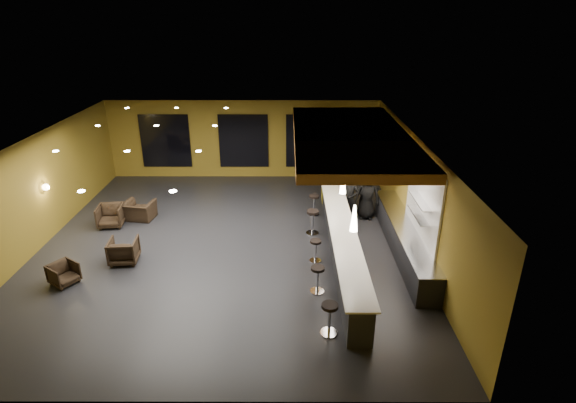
{
  "coord_description": "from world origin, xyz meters",
  "views": [
    {
      "loc": [
        2.03,
        -13.06,
        7.11
      ],
      "look_at": [
        2.0,
        0.5,
        1.3
      ],
      "focal_mm": 28.0,
      "sensor_mm": 36.0,
      "label": 1
    }
  ],
  "objects_px": {
    "bar_stool_2": "(316,248)",
    "column": "(331,160)",
    "pendant_1": "(343,182)",
    "armchair_a": "(64,274)",
    "prep_counter": "(403,239)",
    "bar_counter": "(342,245)",
    "staff_a": "(350,198)",
    "bar_stool_0": "(330,315)",
    "bar_stool_4": "(314,202)",
    "armchair_b": "(124,251)",
    "pendant_0": "(354,218)",
    "armchair_c": "(111,216)",
    "staff_b": "(367,190)",
    "pendant_2": "(335,157)",
    "armchair_d": "(139,211)",
    "bar_stool_3": "(313,219)",
    "bar_stool_1": "(318,276)",
    "staff_c": "(367,196)"
  },
  "relations": [
    {
      "from": "bar_stool_0",
      "to": "bar_stool_3",
      "type": "relative_size",
      "value": 0.97
    },
    {
      "from": "pendant_2",
      "to": "staff_a",
      "type": "bearing_deg",
      "value": -24.53
    },
    {
      "from": "pendant_0",
      "to": "armchair_c",
      "type": "height_order",
      "value": "pendant_0"
    },
    {
      "from": "prep_counter",
      "to": "pendant_0",
      "type": "relative_size",
      "value": 8.57
    },
    {
      "from": "armchair_b",
      "to": "pendant_0",
      "type": "bearing_deg",
      "value": 159.16
    },
    {
      "from": "staff_b",
      "to": "bar_stool_0",
      "type": "xyz_separation_m",
      "value": [
        -1.96,
        -6.92,
        -0.38
      ]
    },
    {
      "from": "armchair_b",
      "to": "armchair_c",
      "type": "bearing_deg",
      "value": -67.47
    },
    {
      "from": "armchair_c",
      "to": "bar_stool_2",
      "type": "relative_size",
      "value": 1.21
    },
    {
      "from": "bar_stool_4",
      "to": "armchair_d",
      "type": "bearing_deg",
      "value": -176.8
    },
    {
      "from": "pendant_2",
      "to": "armchair_c",
      "type": "xyz_separation_m",
      "value": [
        -7.94,
        -0.69,
        -1.96
      ]
    },
    {
      "from": "pendant_0",
      "to": "pendant_1",
      "type": "height_order",
      "value": "same"
    },
    {
      "from": "armchair_c",
      "to": "bar_stool_2",
      "type": "height_order",
      "value": "armchair_c"
    },
    {
      "from": "pendant_1",
      "to": "armchair_a",
      "type": "relative_size",
      "value": 1.02
    },
    {
      "from": "column",
      "to": "staff_c",
      "type": "distance_m",
      "value": 2.19
    },
    {
      "from": "pendant_0",
      "to": "staff_a",
      "type": "distance_m",
      "value": 5.0
    },
    {
      "from": "pendant_2",
      "to": "bar_stool_0",
      "type": "height_order",
      "value": "pendant_2"
    },
    {
      "from": "column",
      "to": "pendant_1",
      "type": "bearing_deg",
      "value": -90.0
    },
    {
      "from": "bar_stool_0",
      "to": "bar_stool_4",
      "type": "distance_m",
      "value": 6.71
    },
    {
      "from": "armchair_d",
      "to": "bar_stool_4",
      "type": "xyz_separation_m",
      "value": [
        6.42,
        0.36,
        0.17
      ]
    },
    {
      "from": "staff_c",
      "to": "bar_stool_0",
      "type": "xyz_separation_m",
      "value": [
        -1.9,
        -6.48,
        -0.35
      ]
    },
    {
      "from": "bar_counter",
      "to": "armchair_c",
      "type": "bearing_deg",
      "value": 163.74
    },
    {
      "from": "pendant_2",
      "to": "armchair_d",
      "type": "bearing_deg",
      "value": -179.15
    },
    {
      "from": "bar_stool_2",
      "to": "column",
      "type": "bearing_deg",
      "value": 80.24
    },
    {
      "from": "armchair_a",
      "to": "armchair_c",
      "type": "bearing_deg",
      "value": 34.1
    },
    {
      "from": "pendant_2",
      "to": "armchair_a",
      "type": "xyz_separation_m",
      "value": [
        -7.93,
        -4.34,
        -2.04
      ]
    },
    {
      "from": "staff_a",
      "to": "pendant_2",
      "type": "bearing_deg",
      "value": 176.99
    },
    {
      "from": "staff_c",
      "to": "armchair_b",
      "type": "relative_size",
      "value": 2.09
    },
    {
      "from": "pendant_0",
      "to": "bar_stool_0",
      "type": "distance_m",
      "value": 2.43
    },
    {
      "from": "bar_stool_4",
      "to": "armchair_b",
      "type": "bearing_deg",
      "value": -150.21
    },
    {
      "from": "pendant_2",
      "to": "bar_stool_0",
      "type": "bearing_deg",
      "value": -95.88
    },
    {
      "from": "column",
      "to": "bar_stool_2",
      "type": "bearing_deg",
      "value": -99.76
    },
    {
      "from": "staff_a",
      "to": "bar_counter",
      "type": "bearing_deg",
      "value": -79.87
    },
    {
      "from": "staff_b",
      "to": "bar_stool_3",
      "type": "distance_m",
      "value": 2.75
    },
    {
      "from": "bar_counter",
      "to": "armchair_a",
      "type": "bearing_deg",
      "value": -170.41
    },
    {
      "from": "armchair_b",
      "to": "bar_stool_3",
      "type": "distance_m",
      "value": 6.12
    },
    {
      "from": "bar_stool_4",
      "to": "bar_stool_3",
      "type": "bearing_deg",
      "value": -94.9
    },
    {
      "from": "prep_counter",
      "to": "bar_stool_1",
      "type": "bearing_deg",
      "value": -141.87
    },
    {
      "from": "staff_a",
      "to": "armchair_a",
      "type": "bearing_deg",
      "value": -132.75
    },
    {
      "from": "prep_counter",
      "to": "bar_counter",
      "type": "bearing_deg",
      "value": -165.96
    },
    {
      "from": "column",
      "to": "bar_stool_3",
      "type": "distance_m",
      "value": 3.21
    },
    {
      "from": "pendant_1",
      "to": "bar_stool_2",
      "type": "relative_size",
      "value": 0.98
    },
    {
      "from": "bar_stool_0",
      "to": "prep_counter",
      "type": "bearing_deg",
      "value": 56.04
    },
    {
      "from": "armchair_d",
      "to": "bar_stool_3",
      "type": "xyz_separation_m",
      "value": [
        6.29,
        -1.15,
        0.21
      ]
    },
    {
      "from": "bar_counter",
      "to": "staff_b",
      "type": "height_order",
      "value": "staff_b"
    },
    {
      "from": "column",
      "to": "bar_stool_4",
      "type": "xyz_separation_m",
      "value": [
        -0.68,
        -1.35,
        -1.24
      ]
    },
    {
      "from": "staff_a",
      "to": "armchair_a",
      "type": "distance_m",
      "value": 9.43
    },
    {
      "from": "prep_counter",
      "to": "pendant_0",
      "type": "xyz_separation_m",
      "value": [
        -2.0,
        -2.5,
        1.92
      ]
    },
    {
      "from": "bar_stool_0",
      "to": "bar_stool_1",
      "type": "height_order",
      "value": "bar_stool_0"
    },
    {
      "from": "pendant_1",
      "to": "armchair_a",
      "type": "distance_m",
      "value": 8.39
    },
    {
      "from": "bar_counter",
      "to": "armchair_a",
      "type": "xyz_separation_m",
      "value": [
        -7.93,
        -1.34,
        -0.19
      ]
    }
  ]
}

